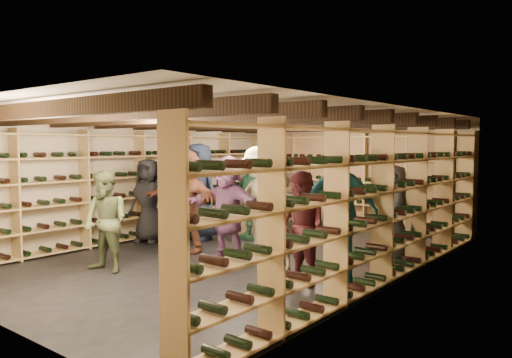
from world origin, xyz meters
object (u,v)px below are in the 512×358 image
Objects in this scene: crate_loose at (323,230)px; person_4 at (338,213)px; person_6 at (199,192)px; person_7 at (281,221)px; crate_stack_right at (324,223)px; person_8 at (302,228)px; person_2 at (106,222)px; person_5 at (186,200)px; crate_stack_left at (248,219)px; person_0 at (148,201)px; person_12 at (393,213)px; person_3 at (260,202)px; person_10 at (250,198)px; person_1 at (174,196)px; person_11 at (227,207)px.

person_4 is at bearing -55.94° from crate_loose.
person_7 is at bearing -19.14° from person_6.
person_8 is at bearing -64.71° from crate_stack_right.
person_5 reaches higher than person_2.
crate_stack_left is at bearing 92.97° from person_5.
person_2 is at bearing -73.90° from person_6.
person_0 reaches higher than person_2.
crate_stack_right reaches higher than crate_loose.
person_7 is 0.98× the size of person_8.
person_4 is at bearing -55.59° from crate_stack_right.
person_0 is 4.21m from person_4.
person_7 reaches higher than crate_loose.
person_3 is at bearing -150.28° from person_12.
crate_loose is 3.23m from person_7.
crate_stack_left is 0.62m from person_10.
crate_stack_right is 0.38× the size of person_5.
person_4 reaches higher than person_2.
person_4 is at bearing 1.77° from person_7.
person_10 is at bearing 43.07° from person_6.
person_12 is (2.10, -1.34, 0.69)m from crate_loose.
crate_stack_right is 0.45× the size of person_7.
person_6 is at bearing -120.91° from person_10.
person_12 reaches higher than person_8.
person_4 is 3.03m from person_5.
crate_loose is 3.63m from person_4.
crate_stack_right is 0.41× the size of person_10.
person_3 is 1.75m from person_8.
crate_stack_left is 1.95m from person_5.
person_3 is at bearing -7.97° from person_0.
person_1 reaches higher than crate_loose.
person_8 reaches higher than person_2.
crate_stack_left is 1.59m from crate_loose.
person_1 reaches higher than person_12.
crate_stack_left is 3.62m from person_2.
person_6 is at bearing -170.95° from person_12.
person_11 is (1.06, -1.83, 0.51)m from crate_stack_left.
person_8 is at bearing 17.00° from person_2.
person_8 is (3.92, -0.60, -0.04)m from person_0.
crate_stack_right is 0.37× the size of person_1.
person_5 is 0.95m from person_11.
person_1 is at bearing -161.32° from person_12.
person_4 is 1.14× the size of person_10.
person_5 reaches higher than person_8.
person_2 is at bearing -133.42° from person_12.
person_2 is at bearing -137.55° from person_8.
person_3 is at bearing -84.63° from crate_loose.
person_0 is 0.89× the size of person_5.
person_3 is at bearing 145.08° from person_7.
person_11 is (0.94, 0.03, -0.05)m from person_5.
crate_stack_right is 0.44× the size of person_12.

